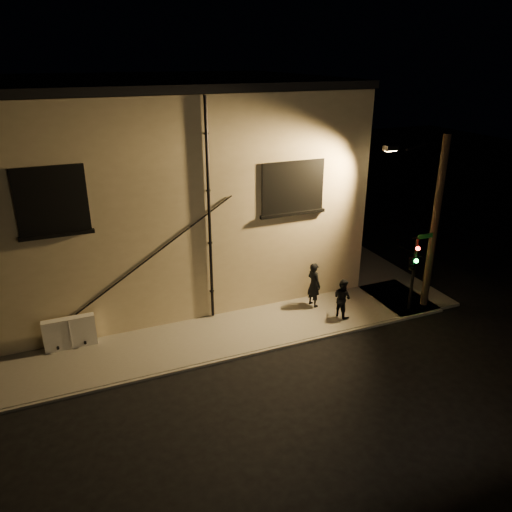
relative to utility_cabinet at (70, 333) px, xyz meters
name	(u,v)px	position (x,y,z in m)	size (l,w,h in m)	color
ground	(286,346)	(7.10, -2.70, -0.70)	(90.00, 90.00, 0.00)	black
sidewalk	(268,289)	(8.32, 1.69, -0.64)	(21.00, 16.00, 0.12)	slate
building	(144,179)	(4.10, 6.29, 3.71)	(16.20, 12.23, 8.80)	beige
utility_cabinet	(70,333)	(0.00, 0.00, 0.00)	(1.75, 0.30, 1.15)	white
pedestrian_a	(314,285)	(9.39, -0.49, 0.36)	(0.68, 0.45, 1.87)	black
pedestrian_b	(342,298)	(9.99, -1.69, 0.20)	(0.76, 0.59, 1.56)	black
traffic_signal	(413,262)	(12.65, -2.36, 1.55)	(1.16, 1.85, 3.17)	black
streetlamp_pole	(432,220)	(13.58, -2.08, 3.06)	(2.02, 1.39, 7.05)	black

